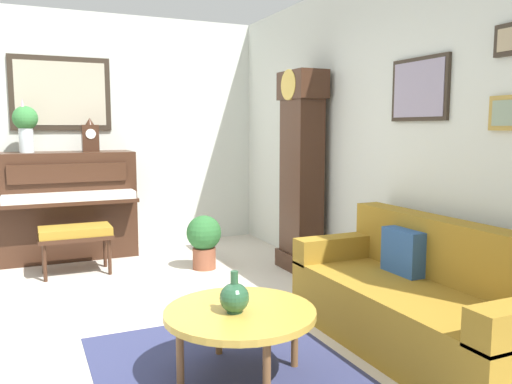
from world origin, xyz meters
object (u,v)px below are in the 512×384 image
(couch, at_px, (421,302))
(flower_vase, at_px, (25,123))
(piano, at_px, (68,204))
(potted_plant, at_px, (204,238))
(piano_bench, at_px, (75,234))
(green_jug, at_px, (234,297))
(grandfather_clock, at_px, (301,177))
(coffee_table, at_px, (240,315))
(mantel_clock, at_px, (90,136))

(couch, relative_size, flower_vase, 3.28)
(piano, height_order, couch, piano)
(couch, distance_m, potted_plant, 2.55)
(piano_bench, xyz_separation_m, green_jug, (2.72, 0.61, 0.10))
(grandfather_clock, bearing_deg, coffee_table, -37.45)
(coffee_table, height_order, flower_vase, flower_vase)
(flower_vase, bearing_deg, couch, 33.07)
(piano, xyz_separation_m, green_jug, (3.49, 0.62, -0.10))
(piano_bench, bearing_deg, coffee_table, 13.70)
(flower_vase, distance_m, green_jug, 3.76)
(couch, bearing_deg, piano_bench, -145.53)
(green_jug, bearing_deg, potted_plant, 165.48)
(piano, height_order, grandfather_clock, grandfather_clock)
(coffee_table, bearing_deg, piano_bench, -166.30)
(mantel_clock, bearing_deg, flower_vase, -90.04)
(piano, bearing_deg, coffee_table, 10.80)
(flower_vase, bearing_deg, potted_plant, 55.93)
(grandfather_clock, height_order, green_jug, grandfather_clock)
(piano, bearing_deg, green_jug, 10.02)
(piano_bench, relative_size, flower_vase, 1.21)
(coffee_table, bearing_deg, grandfather_clock, 142.55)
(coffee_table, height_order, potted_plant, potted_plant)
(piano_bench, distance_m, mantel_clock, 1.25)
(grandfather_clock, distance_m, green_jug, 2.53)
(mantel_clock, bearing_deg, couch, 24.94)
(couch, xyz_separation_m, potted_plant, (-2.45, -0.69, 0.01))
(coffee_table, xyz_separation_m, potted_plant, (-2.36, 0.57, -0.06))
(couch, height_order, flower_vase, flower_vase)
(piano_bench, relative_size, couch, 0.37)
(potted_plant, bearing_deg, coffee_table, -13.66)
(piano_bench, height_order, grandfather_clock, grandfather_clock)
(piano, distance_m, coffee_table, 3.53)
(potted_plant, bearing_deg, green_jug, -14.52)
(coffee_table, distance_m, potted_plant, 2.43)
(coffee_table, relative_size, green_jug, 3.67)
(flower_vase, bearing_deg, grandfather_clock, 59.03)
(couch, bearing_deg, coffee_table, -94.35)
(piano, xyz_separation_m, flower_vase, (0.00, -0.39, 0.90))
(piano_bench, xyz_separation_m, coffee_table, (2.70, 0.66, -0.02))
(couch, height_order, coffee_table, couch)
(grandfather_clock, distance_m, coffee_table, 2.51)
(piano_bench, distance_m, green_jug, 2.79)
(coffee_table, xyz_separation_m, green_jug, (0.03, -0.04, 0.12))
(piano, xyz_separation_m, piano_bench, (0.76, 0.00, -0.20))
(coffee_table, height_order, mantel_clock, mantel_clock)
(mantel_clock, xyz_separation_m, green_jug, (3.48, 0.35, -0.86))
(coffee_table, bearing_deg, couch, 85.65)
(piano_bench, height_order, coffee_table, piano_bench)
(mantel_clock, bearing_deg, potted_plant, 41.27)
(mantel_clock, bearing_deg, grandfather_clock, 50.93)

